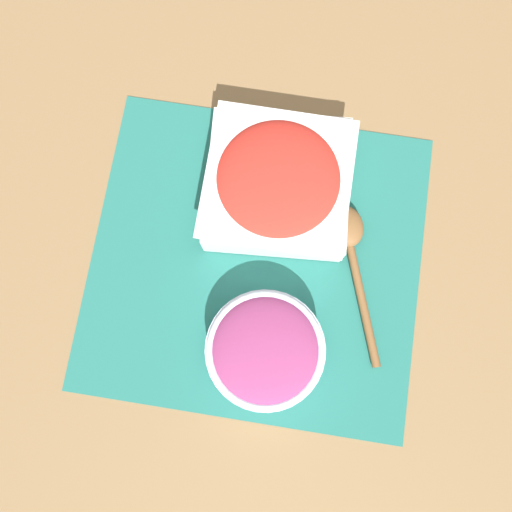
# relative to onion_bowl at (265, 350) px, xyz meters

# --- Properties ---
(ground_plane) EXTENTS (3.00, 3.00, 0.00)m
(ground_plane) POSITION_rel_onion_bowl_xyz_m (-0.13, -0.03, -0.04)
(ground_plane) COLOR olive
(placemat) EXTENTS (0.45, 0.48, 0.00)m
(placemat) POSITION_rel_onion_bowl_xyz_m (-0.13, -0.03, -0.04)
(placemat) COLOR #236B60
(placemat) RESTS_ON ground_plane
(onion_bowl) EXTENTS (0.16, 0.16, 0.07)m
(onion_bowl) POSITION_rel_onion_bowl_xyz_m (0.00, 0.00, 0.00)
(onion_bowl) COLOR silver
(onion_bowl) RESTS_ON placemat
(tomato_bowl) EXTENTS (0.21, 0.21, 0.08)m
(tomato_bowl) POSITION_rel_onion_bowl_xyz_m (-0.23, -0.02, 0.01)
(tomato_bowl) COLOR white
(tomato_bowl) RESTS_ON placemat
(wooden_spoon) EXTENTS (0.23, 0.11, 0.03)m
(wooden_spoon) POSITION_rel_onion_bowl_xyz_m (-0.17, 0.10, -0.02)
(wooden_spoon) COLOR brown
(wooden_spoon) RESTS_ON placemat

